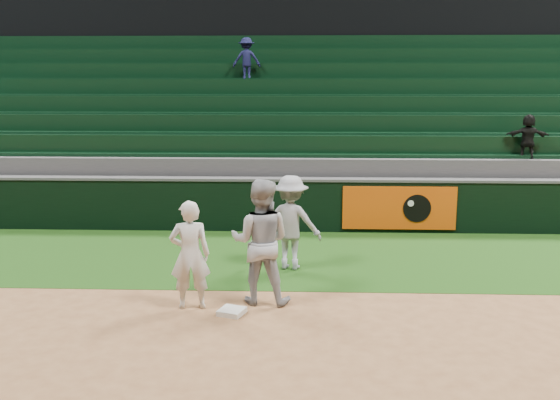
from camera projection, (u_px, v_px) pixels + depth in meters
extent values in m
plane|color=brown|center=(251.00, 311.00, 9.62)|extent=(70.00, 70.00, 0.00)
cube|color=#15370D|center=(264.00, 256.00, 12.56)|extent=(36.00, 4.20, 0.01)
cube|color=black|center=(285.00, 17.00, 25.57)|extent=(40.00, 12.00, 12.00)
cube|color=white|center=(232.00, 312.00, 9.49)|extent=(0.46, 0.46, 0.08)
imported|color=silver|center=(190.00, 255.00, 9.61)|extent=(0.69, 0.51, 1.71)
imported|color=#9EA1A9|center=(261.00, 242.00, 9.84)|extent=(1.05, 0.86, 2.00)
imported|color=#8F929B|center=(291.00, 223.00, 11.60)|extent=(1.24, 0.86, 1.77)
cube|color=black|center=(269.00, 205.00, 14.61)|extent=(36.00, 0.35, 1.20)
cube|color=#D84C0A|center=(399.00, 208.00, 14.31)|extent=(2.60, 0.05, 1.00)
cylinder|color=black|center=(417.00, 208.00, 14.26)|extent=(0.64, 0.02, 0.64)
cylinder|color=white|center=(411.00, 203.00, 14.22)|extent=(0.14, 0.02, 0.14)
cube|color=#424244|center=(269.00, 179.00, 14.49)|extent=(36.00, 0.40, 0.06)
cube|color=#39393C|center=(271.00, 190.00, 15.27)|extent=(36.00, 0.85, 1.65)
cube|color=black|center=(271.00, 146.00, 15.32)|extent=(36.00, 0.14, 0.50)
cube|color=black|center=(271.00, 155.00, 15.19)|extent=(36.00, 0.45, 0.08)
cube|color=#39393C|center=(273.00, 176.00, 16.06)|extent=(36.00, 0.85, 2.10)
cube|color=black|center=(273.00, 125.00, 16.06)|extent=(36.00, 0.14, 0.50)
cube|color=black|center=(273.00, 133.00, 15.94)|extent=(36.00, 0.45, 0.08)
cube|color=#39393C|center=(274.00, 163.00, 16.85)|extent=(36.00, 0.85, 2.55)
cube|color=black|center=(275.00, 106.00, 16.81)|extent=(36.00, 0.14, 0.50)
cube|color=black|center=(274.00, 114.00, 16.68)|extent=(36.00, 0.45, 0.08)
cube|color=#39393C|center=(276.00, 151.00, 17.64)|extent=(36.00, 0.85, 3.00)
cube|color=black|center=(276.00, 88.00, 17.56)|extent=(36.00, 0.14, 0.50)
cube|color=black|center=(276.00, 96.00, 17.43)|extent=(36.00, 0.45, 0.08)
cube|color=#39393C|center=(277.00, 140.00, 18.43)|extent=(36.00, 0.85, 3.45)
cube|color=black|center=(277.00, 72.00, 18.30)|extent=(36.00, 0.14, 0.50)
cube|color=black|center=(277.00, 79.00, 18.18)|extent=(36.00, 0.45, 0.08)
cube|color=#39393C|center=(278.00, 130.00, 19.22)|extent=(36.00, 0.85, 3.90)
cube|color=black|center=(278.00, 57.00, 19.05)|extent=(36.00, 0.14, 0.50)
cube|color=black|center=(278.00, 64.00, 18.92)|extent=(36.00, 0.45, 0.08)
cube|color=#39393C|center=(279.00, 121.00, 20.01)|extent=(36.00, 0.85, 4.35)
cube|color=black|center=(280.00, 44.00, 19.80)|extent=(36.00, 0.14, 0.50)
cube|color=black|center=(279.00, 50.00, 19.67)|extent=(36.00, 0.45, 0.08)
imported|color=black|center=(528.00, 136.00, 14.74)|extent=(1.01, 0.49, 1.05)
imported|color=#0F1135|center=(247.00, 59.00, 17.97)|extent=(0.84, 0.55, 1.22)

